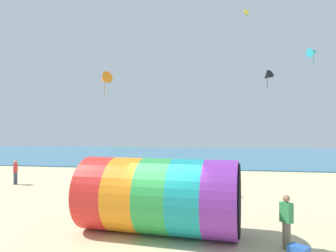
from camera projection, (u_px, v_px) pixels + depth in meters
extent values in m
plane|color=#CCBA8C|center=(167.00, 237.00, 10.13)|extent=(120.00, 120.00, 0.00)
cube|color=teal|center=(208.00, 154.00, 47.83)|extent=(120.00, 40.00, 0.10)
cylinder|color=red|center=(102.00, 192.00, 11.13)|extent=(1.36, 2.72, 2.63)
cylinder|color=orange|center=(130.00, 194.00, 10.84)|extent=(1.36, 2.72, 2.63)
cylinder|color=green|center=(159.00, 196.00, 10.54)|extent=(1.36, 2.72, 2.63)
cylinder|color=teal|center=(189.00, 197.00, 10.25)|extent=(1.36, 2.72, 2.63)
cylinder|color=purple|center=(222.00, 199.00, 9.96)|extent=(1.36, 2.72, 2.63)
cylinder|color=black|center=(239.00, 200.00, 9.81)|extent=(0.30, 2.41, 2.42)
cylinder|color=#726651|center=(287.00, 235.00, 9.12)|extent=(0.24, 0.24, 0.80)
cube|color=#338C4C|center=(286.00, 212.00, 9.14)|extent=(0.40, 0.42, 0.60)
sphere|color=#9E7051|center=(286.00, 198.00, 9.15)|extent=(0.22, 0.22, 0.22)
cone|color=black|center=(267.00, 76.00, 22.22)|extent=(1.06, 1.09, 0.88)
cylinder|color=black|center=(267.00, 83.00, 22.21)|extent=(0.03, 0.03, 0.71)
ellipsoid|color=yellow|center=(246.00, 12.00, 26.45)|extent=(0.81, 1.04, 0.38)
cube|color=olive|center=(246.00, 15.00, 26.45)|extent=(0.08, 0.13, 0.25)
cone|color=orange|center=(104.00, 79.00, 16.12)|extent=(0.97, 0.95, 0.74)
cylinder|color=#8F4F12|center=(104.00, 88.00, 16.11)|extent=(0.03, 0.03, 0.70)
cone|color=#2DB2C6|center=(313.00, 52.00, 24.43)|extent=(1.21, 1.13, 0.96)
cylinder|color=#1B6B77|center=(313.00, 60.00, 24.42)|extent=(0.03, 0.03, 0.86)
cylinder|color=#383D56|center=(15.00, 178.00, 20.39)|extent=(0.24, 0.24, 0.83)
cube|color=red|center=(16.00, 168.00, 20.41)|extent=(0.36, 0.42, 0.62)
sphere|color=tan|center=(16.00, 161.00, 20.42)|extent=(0.22, 0.22, 0.22)
cube|color=#2659B2|center=(299.00, 252.00, 8.40)|extent=(0.63, 0.61, 0.36)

